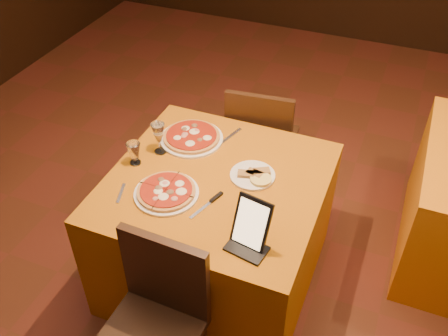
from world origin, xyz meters
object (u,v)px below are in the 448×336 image
at_px(pizza_near, 166,192).
at_px(tablet, 251,223).
at_px(chair_main_far, 263,140).
at_px(pizza_far, 192,137).
at_px(wine_glass, 159,138).
at_px(water_glass, 134,154).
at_px(main_table, 217,230).

bearing_deg(pizza_near, tablet, -15.47).
distance_m(pizza_near, tablet, 0.52).
bearing_deg(tablet, chair_main_far, 115.27).
bearing_deg(pizza_far, chair_main_far, 63.50).
distance_m(wine_glass, water_glass, 0.16).
bearing_deg(chair_main_far, water_glass, 55.37).
bearing_deg(water_glass, main_table, 4.81).
height_order(main_table, water_glass, water_glass).
bearing_deg(water_glass, wine_glass, 60.37).
relative_size(main_table, pizza_far, 3.06).
bearing_deg(pizza_far, water_glass, -122.01).
distance_m(wine_glass, tablet, 0.81).
bearing_deg(water_glass, chair_main_far, 61.43).
distance_m(main_table, water_glass, 0.64).
distance_m(main_table, chair_main_far, 0.80).
xyz_separation_m(wine_glass, tablet, (0.69, -0.43, 0.03)).
relative_size(chair_main_far, pizza_near, 2.79).
height_order(pizza_far, water_glass, water_glass).
distance_m(chair_main_far, pizza_near, 1.06).
xyz_separation_m(pizza_near, wine_glass, (-0.19, 0.30, 0.08)).
xyz_separation_m(water_glass, tablet, (0.76, -0.30, 0.06)).
bearing_deg(water_glass, pizza_far, 57.99).
bearing_deg(tablet, wine_glass, 157.84).
bearing_deg(wine_glass, pizza_far, 56.13).
height_order(chair_main_far, pizza_near, chair_main_far).
xyz_separation_m(main_table, chair_main_far, (0.00, 0.80, 0.08)).
relative_size(wine_glass, tablet, 0.78).
distance_m(chair_main_far, water_glass, 1.02).
height_order(main_table, chair_main_far, chair_main_far).
xyz_separation_m(pizza_near, water_glass, (-0.27, 0.16, 0.05)).
bearing_deg(pizza_far, main_table, -45.16).
distance_m(chair_main_far, wine_glass, 0.89).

